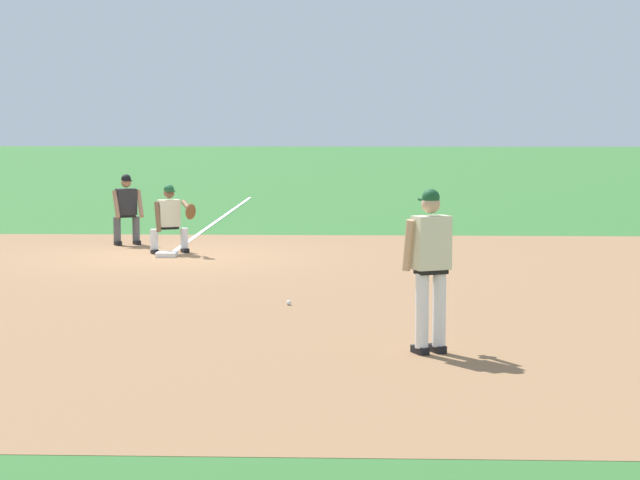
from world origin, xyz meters
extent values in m
plane|color=#336B2D|center=(0.00, 0.00, 0.00)|extent=(160.00, 160.00, 0.00)
cube|color=#936B47|center=(-4.69, -2.25, 0.00)|extent=(18.00, 18.00, 0.01)
cube|color=white|center=(8.39, 0.00, 0.01)|extent=(16.78, 0.10, 0.00)
cube|color=white|center=(0.00, 0.00, 0.04)|extent=(0.38, 0.38, 0.09)
sphere|color=white|center=(-5.88, -2.68, 0.04)|extent=(0.07, 0.07, 0.07)
cube|color=black|center=(-9.40, -4.39, 0.04)|extent=(0.28, 0.21, 0.09)
cylinder|color=white|center=(-9.43, -4.40, 0.50)|extent=(0.15, 0.15, 0.84)
cube|color=black|center=(-9.30, -4.58, 0.04)|extent=(0.28, 0.21, 0.09)
cylinder|color=white|center=(-9.34, -4.60, 0.50)|extent=(0.15, 0.15, 0.84)
cube|color=black|center=(-9.39, -4.50, 0.94)|extent=(0.33, 0.39, 0.06)
cube|color=beige|center=(-9.39, -4.50, 1.26)|extent=(0.39, 0.46, 0.60)
sphere|color=tan|center=(-9.37, -4.49, 1.69)|extent=(0.21, 0.21, 0.21)
sphere|color=#194C28|center=(-9.37, -4.49, 1.76)|extent=(0.20, 0.20, 0.20)
cube|color=#194C28|center=(-9.29, -4.46, 1.74)|extent=(0.17, 0.20, 0.02)
cylinder|color=tan|center=(-9.43, -4.25, 1.23)|extent=(0.21, 0.16, 0.59)
cylinder|color=tan|center=(-9.01, -4.60, 1.35)|extent=(0.51, 0.31, 0.41)
ellipsoid|color=brown|center=(-8.94, -4.56, 1.19)|extent=(0.36, 0.31, 0.34)
cube|color=black|center=(0.71, -0.24, 0.04)|extent=(0.28, 0.21, 0.09)
cylinder|color=white|center=(0.75, -0.23, 0.28)|extent=(0.15, 0.15, 0.40)
cube|color=black|center=(0.46, 0.30, 0.04)|extent=(0.28, 0.21, 0.09)
cylinder|color=white|center=(0.50, 0.32, 0.28)|extent=(0.15, 0.15, 0.40)
cube|color=black|center=(0.62, 0.05, 0.50)|extent=(0.32, 0.39, 0.06)
cube|color=beige|center=(0.62, 0.05, 0.78)|extent=(0.38, 0.46, 0.52)
sphere|color=brown|center=(0.60, 0.04, 1.17)|extent=(0.21, 0.21, 0.21)
sphere|color=#194C28|center=(0.60, 0.04, 1.24)|extent=(0.20, 0.20, 0.20)
cube|color=#194C28|center=(0.52, 0.00, 1.22)|extent=(0.17, 0.20, 0.02)
cylinder|color=brown|center=(0.35, -0.35, 0.92)|extent=(0.57, 0.32, 0.24)
cylinder|color=brown|center=(0.43, 0.23, 0.72)|extent=(0.25, 0.18, 0.58)
ellipsoid|color=brown|center=(0.15, -0.44, 0.85)|extent=(0.28, 0.27, 0.35)
cube|color=black|center=(2.19, 0.97, 0.04)|extent=(0.28, 0.21, 0.09)
cylinder|color=#515154|center=(2.22, 0.99, 0.33)|extent=(0.15, 0.15, 0.50)
cube|color=black|center=(2.01, 1.33, 0.04)|extent=(0.28, 0.21, 0.09)
cylinder|color=#515154|center=(2.04, 1.35, 0.33)|extent=(0.15, 0.15, 0.50)
cube|color=black|center=(2.13, 1.17, 0.60)|extent=(0.33, 0.39, 0.06)
cube|color=#232326|center=(2.13, 1.17, 0.89)|extent=(0.39, 0.46, 0.54)
sphere|color=#9E7051|center=(2.11, 1.16, 1.29)|extent=(0.21, 0.21, 0.21)
sphere|color=black|center=(2.11, 1.16, 1.36)|extent=(0.20, 0.20, 0.20)
cube|color=black|center=(2.03, 1.12, 1.34)|extent=(0.17, 0.20, 0.02)
cylinder|color=#9E7051|center=(2.11, 0.88, 0.86)|extent=(0.33, 0.23, 0.56)
cylinder|color=#9E7051|center=(1.89, 1.33, 0.86)|extent=(0.33, 0.23, 0.56)
camera|label=1|loc=(-23.23, -3.80, 2.69)|focal=70.00mm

